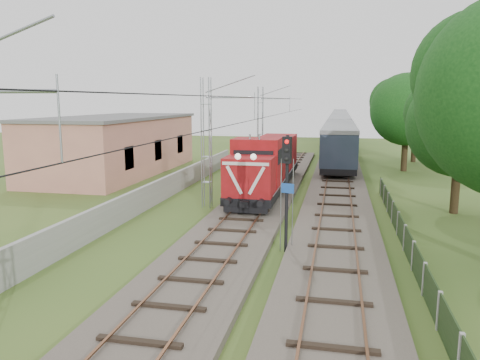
# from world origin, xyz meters

# --- Properties ---
(ground) EXTENTS (140.00, 140.00, 0.00)m
(ground) POSITION_xyz_m (0.00, 0.00, 0.00)
(ground) COLOR #3B5921
(ground) RESTS_ON ground
(track_main) EXTENTS (4.20, 70.00, 0.45)m
(track_main) POSITION_xyz_m (0.00, 7.00, 0.18)
(track_main) COLOR #6B6054
(track_main) RESTS_ON ground
(track_side) EXTENTS (4.20, 80.00, 0.45)m
(track_side) POSITION_xyz_m (5.00, 20.00, 0.18)
(track_side) COLOR #6B6054
(track_side) RESTS_ON ground
(catenary) EXTENTS (3.31, 70.00, 8.00)m
(catenary) POSITION_xyz_m (-2.95, 12.00, 4.05)
(catenary) COLOR gray
(catenary) RESTS_ON ground
(boundary_wall) EXTENTS (0.25, 40.00, 1.50)m
(boundary_wall) POSITION_xyz_m (-6.50, 12.00, 0.75)
(boundary_wall) COLOR #9E9E99
(boundary_wall) RESTS_ON ground
(station_building) EXTENTS (8.40, 20.40, 5.22)m
(station_building) POSITION_xyz_m (-15.00, 24.00, 2.63)
(station_building) COLOR tan
(station_building) RESTS_ON ground
(fence) EXTENTS (0.12, 32.00, 1.20)m
(fence) POSITION_xyz_m (8.00, 3.00, 0.60)
(fence) COLOR black
(fence) RESTS_ON ground
(locomotive) EXTENTS (2.90, 16.54, 4.20)m
(locomotive) POSITION_xyz_m (0.00, 17.33, 2.18)
(locomotive) COLOR black
(locomotive) RESTS_ON ground
(coach_rake) EXTENTS (3.12, 93.19, 3.61)m
(coach_rake) POSITION_xyz_m (5.00, 68.87, 2.58)
(coach_rake) COLOR black
(coach_rake) RESTS_ON ground
(signal_post) EXTENTS (0.56, 0.45, 5.18)m
(signal_post) POSITION_xyz_m (2.84, 4.12, 3.56)
(signal_post) COLOR black
(signal_post) RESTS_ON ground
(tree_b) EXTENTS (6.41, 6.11, 8.31)m
(tree_b) POSITION_xyz_m (11.89, 13.48, 5.18)
(tree_b) COLOR #3D2E19
(tree_b) RESTS_ON ground
(tree_c) EXTENTS (7.09, 6.75, 9.19)m
(tree_c) POSITION_xyz_m (11.17, 30.54, 5.73)
(tree_c) COLOR #3D2E19
(tree_c) RESTS_ON ground
(tree_d) EXTENTS (6.20, 5.90, 8.03)m
(tree_d) POSITION_xyz_m (13.05, 37.72, 5.01)
(tree_d) COLOR #3D2E19
(tree_d) RESTS_ON ground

